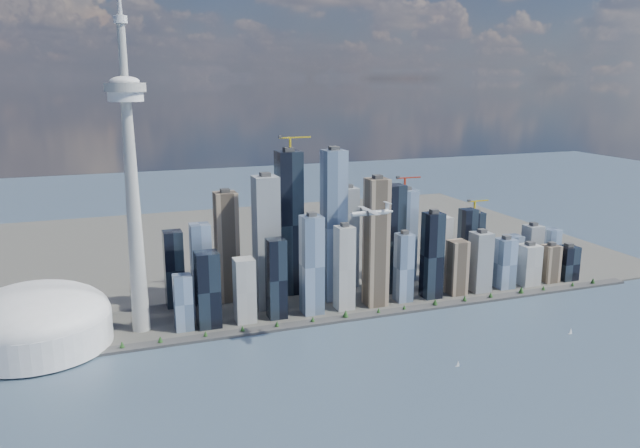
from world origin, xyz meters
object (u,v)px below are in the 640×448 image
object	(u,v)px
needle_tower	(131,174)
airplane	(371,212)
dome_stadium	(36,321)
sailboat_west	(458,364)
sailboat_east	(571,332)

from	to	relation	value
needle_tower	airplane	xyz separation A→B (m)	(290.97, -172.33, -41.07)
needle_tower	dome_stadium	world-z (taller)	needle_tower
sailboat_west	needle_tower	bearing A→B (deg)	143.21
needle_tower	sailboat_west	bearing A→B (deg)	-34.42
needle_tower	dome_stadium	bearing A→B (deg)	-175.91
airplane	sailboat_west	world-z (taller)	airplane
airplane	sailboat_west	size ratio (longest dim) A/B	7.42
airplane	dome_stadium	bearing A→B (deg)	159.33
needle_tower	airplane	world-z (taller)	needle_tower
dome_stadium	sailboat_west	bearing A→B (deg)	-25.70
sailboat_west	sailboat_east	world-z (taller)	sailboat_east
sailboat_east	dome_stadium	bearing A→B (deg)	158.79
sailboat_west	sailboat_east	size ratio (longest dim) A/B	0.83
airplane	sailboat_east	distance (m)	361.39
dome_stadium	sailboat_east	world-z (taller)	dome_stadium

